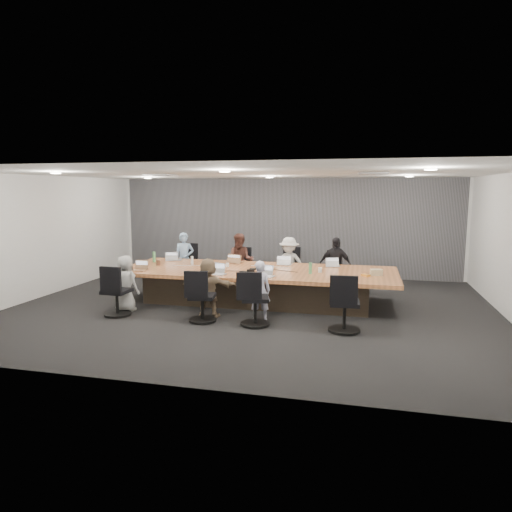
% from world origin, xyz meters
% --- Properties ---
extents(floor, '(10.00, 8.00, 0.00)m').
position_xyz_m(floor, '(0.00, 0.00, 0.00)').
color(floor, black).
rests_on(floor, ground).
extents(ceiling, '(10.00, 8.00, 0.00)m').
position_xyz_m(ceiling, '(0.00, 0.00, 2.80)').
color(ceiling, white).
rests_on(ceiling, wall_back).
extents(wall_back, '(10.00, 0.00, 2.80)m').
position_xyz_m(wall_back, '(0.00, 4.00, 1.40)').
color(wall_back, silver).
rests_on(wall_back, ground).
extents(wall_front, '(10.00, 0.00, 2.80)m').
position_xyz_m(wall_front, '(0.00, -4.00, 1.40)').
color(wall_front, silver).
rests_on(wall_front, ground).
extents(wall_left, '(0.00, 8.00, 2.80)m').
position_xyz_m(wall_left, '(-5.00, 0.00, 1.40)').
color(wall_left, silver).
rests_on(wall_left, ground).
extents(curtain, '(9.80, 0.04, 2.80)m').
position_xyz_m(curtain, '(0.00, 3.92, 1.40)').
color(curtain, '#5D5D63').
rests_on(curtain, ground).
extents(conference_table, '(6.00, 2.20, 0.74)m').
position_xyz_m(conference_table, '(0.00, 0.50, 0.40)').
color(conference_table, '#372C20').
rests_on(conference_table, ground).
extents(chair_0, '(0.72, 0.72, 0.87)m').
position_xyz_m(chair_0, '(-2.27, 2.20, 0.44)').
color(chair_0, black).
rests_on(chair_0, ground).
extents(chair_1, '(0.64, 0.64, 0.77)m').
position_xyz_m(chair_1, '(-0.75, 2.20, 0.38)').
color(chair_1, black).
rests_on(chair_1, ground).
extents(chair_2, '(0.61, 0.61, 0.84)m').
position_xyz_m(chair_2, '(0.48, 2.20, 0.42)').
color(chair_2, black).
rests_on(chair_2, ground).
extents(chair_3, '(0.60, 0.60, 0.72)m').
position_xyz_m(chair_3, '(1.61, 2.20, 0.36)').
color(chair_3, black).
rests_on(chair_3, ground).
extents(chair_4, '(0.58, 0.58, 0.82)m').
position_xyz_m(chair_4, '(-2.44, -1.20, 0.41)').
color(chair_4, black).
rests_on(chair_4, ground).
extents(chair_5, '(0.62, 0.62, 0.81)m').
position_xyz_m(chair_5, '(-0.65, -1.20, 0.41)').
color(chair_5, black).
rests_on(chair_5, ground).
extents(chair_6, '(0.70, 0.70, 0.84)m').
position_xyz_m(chair_6, '(0.37, -1.20, 0.42)').
color(chair_6, black).
rests_on(chair_6, ground).
extents(chair_7, '(0.62, 0.62, 0.87)m').
position_xyz_m(chair_7, '(1.98, -1.20, 0.44)').
color(chair_7, black).
rests_on(chair_7, ground).
extents(person_0, '(0.57, 0.44, 1.38)m').
position_xyz_m(person_0, '(-2.27, 1.85, 0.69)').
color(person_0, '#7FA0C5').
rests_on(person_0, ground).
extents(laptop_0, '(0.35, 0.28, 0.02)m').
position_xyz_m(laptop_0, '(-2.27, 1.30, 0.75)').
color(laptop_0, '#B2B2B7').
rests_on(laptop_0, conference_table).
extents(person_1, '(0.75, 0.63, 1.39)m').
position_xyz_m(person_1, '(-0.75, 1.85, 0.69)').
color(person_1, '#4B2B24').
rests_on(person_1, ground).
extents(laptop_1, '(0.40, 0.32, 0.02)m').
position_xyz_m(laptop_1, '(-0.75, 1.30, 0.75)').
color(laptop_1, '#8C6647').
rests_on(laptop_1, conference_table).
extents(person_2, '(0.89, 0.56, 1.32)m').
position_xyz_m(person_2, '(0.48, 1.85, 0.66)').
color(person_2, '#B5B5B5').
rests_on(person_2, ground).
extents(laptop_2, '(0.32, 0.22, 0.02)m').
position_xyz_m(laptop_2, '(0.48, 1.30, 0.75)').
color(laptop_2, '#B2B2B7').
rests_on(laptop_2, conference_table).
extents(person_3, '(0.84, 0.48, 1.35)m').
position_xyz_m(person_3, '(1.61, 1.85, 0.68)').
color(person_3, black).
rests_on(person_3, ground).
extents(laptop_3, '(0.32, 0.25, 0.02)m').
position_xyz_m(laptop_3, '(1.61, 1.30, 0.75)').
color(laptop_3, '#B2B2B7').
rests_on(laptop_3, conference_table).
extents(person_4, '(0.62, 0.46, 1.15)m').
position_xyz_m(person_4, '(-2.44, -0.85, 0.58)').
color(person_4, '#9E9E9E').
rests_on(person_4, ground).
extents(laptop_4, '(0.31, 0.23, 0.02)m').
position_xyz_m(laptop_4, '(-2.44, -0.30, 0.75)').
color(laptop_4, '#8C6647').
rests_on(laptop_4, conference_table).
extents(person_5, '(1.11, 0.47, 1.17)m').
position_xyz_m(person_5, '(-0.65, -0.85, 0.58)').
color(person_5, '#826A51').
rests_on(person_5, ground).
extents(laptop_5, '(0.38, 0.29, 0.02)m').
position_xyz_m(laptop_5, '(-0.65, -0.30, 0.75)').
color(laptop_5, '#B2B2B7').
rests_on(laptop_5, conference_table).
extents(person_6, '(0.48, 0.37, 1.15)m').
position_xyz_m(person_6, '(0.37, -0.85, 0.58)').
color(person_6, silver).
rests_on(person_6, ground).
extents(laptop_6, '(0.39, 0.31, 0.02)m').
position_xyz_m(laptop_6, '(0.37, -0.30, 0.75)').
color(laptop_6, '#B2B2B7').
rests_on(laptop_6, conference_table).
extents(bottle_green_left, '(0.09, 0.09, 0.26)m').
position_xyz_m(bottle_green_left, '(-2.65, 0.90, 0.87)').
color(bottle_green_left, '#509E5E').
rests_on(bottle_green_left, conference_table).
extents(bottle_green_right, '(0.09, 0.09, 0.24)m').
position_xyz_m(bottle_green_right, '(1.20, 0.23, 0.86)').
color(bottle_green_right, '#509E5E').
rests_on(bottle_green_right, conference_table).
extents(bottle_clear, '(0.06, 0.06, 0.20)m').
position_xyz_m(bottle_clear, '(-1.62, 0.77, 0.84)').
color(bottle_clear, silver).
rests_on(bottle_clear, conference_table).
extents(cup_white_far, '(0.08, 0.08, 0.09)m').
position_xyz_m(cup_white_far, '(-0.73, 0.66, 0.78)').
color(cup_white_far, white).
rests_on(cup_white_far, conference_table).
extents(cup_white_near, '(0.08, 0.08, 0.10)m').
position_xyz_m(cup_white_near, '(1.38, 0.45, 0.79)').
color(cup_white_near, white).
rests_on(cup_white_near, conference_table).
extents(mug_brown, '(0.10, 0.10, 0.12)m').
position_xyz_m(mug_brown, '(-2.37, 0.53, 0.80)').
color(mug_brown, brown).
rests_on(mug_brown, conference_table).
extents(mic_left, '(0.15, 0.10, 0.03)m').
position_xyz_m(mic_left, '(-0.19, 0.05, 0.76)').
color(mic_left, black).
rests_on(mic_left, conference_table).
extents(mic_right, '(0.14, 0.10, 0.03)m').
position_xyz_m(mic_right, '(-0.08, 0.45, 0.75)').
color(mic_right, black).
rests_on(mic_right, conference_table).
extents(stapler, '(0.16, 0.05, 0.06)m').
position_xyz_m(stapler, '(-0.05, 0.12, 0.77)').
color(stapler, black).
rests_on(stapler, conference_table).
extents(canvas_bag, '(0.26, 0.18, 0.13)m').
position_xyz_m(canvas_bag, '(2.53, 0.37, 0.80)').
color(canvas_bag, tan).
rests_on(canvas_bag, conference_table).
extents(snack_packet, '(0.20, 0.19, 0.04)m').
position_xyz_m(snack_packet, '(2.32, 0.24, 0.76)').
color(snack_packet, orange).
rests_on(snack_packet, conference_table).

